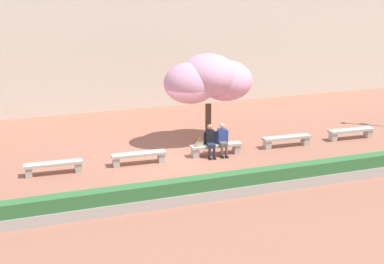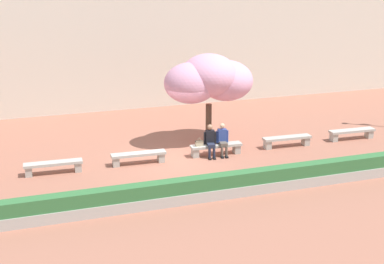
{
  "view_description": "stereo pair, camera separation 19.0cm",
  "coord_description": "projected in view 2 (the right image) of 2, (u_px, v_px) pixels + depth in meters",
  "views": [
    {
      "loc": [
        -5.99,
        -18.8,
        7.19
      ],
      "look_at": [
        0.64,
        0.2,
        1.0
      ],
      "focal_mm": 50.0,
      "sensor_mm": 36.0,
      "label": 1
    },
    {
      "loc": [
        -5.81,
        -18.86,
        7.19
      ],
      "look_at": [
        0.64,
        0.2,
        1.0
      ],
      "focal_mm": 50.0,
      "sensor_mm": 36.0,
      "label": 2
    }
  ],
  "objects": [
    {
      "name": "ground_plane",
      "position": [
        178.0,
        159.0,
        20.97
      ],
      "size": [
        100.0,
        100.0,
        0.0
      ],
      "primitive_type": "plane",
      "color": "#9E604C"
    },
    {
      "name": "stone_bench_near_east",
      "position": [
        216.0,
        148.0,
        21.37
      ],
      "size": [
        2.11,
        0.51,
        0.45
      ],
      "color": "#ADA89E",
      "rests_on": "ground"
    },
    {
      "name": "cherry_tree_main",
      "position": [
        210.0,
        79.0,
        22.18
      ],
      "size": [
        3.89,
        2.6,
        3.83
      ],
      "color": "#513828",
      "rests_on": "ground"
    },
    {
      "name": "planter_hedge_foreground",
      "position": [
        214.0,
        187.0,
        17.31
      ],
      "size": [
        21.76,
        0.5,
        0.8
      ],
      "color": "#ADA89E",
      "rests_on": "ground"
    },
    {
      "name": "person_seated_left",
      "position": [
        210.0,
        139.0,
        21.12
      ],
      "size": [
        0.51,
        0.72,
        1.29
      ],
      "color": "black",
      "rests_on": "ground"
    },
    {
      "name": "stone_bench_near_west",
      "position": [
        53.0,
        166.0,
        19.42
      ],
      "size": [
        2.11,
        0.51,
        0.45
      ],
      "color": "#ADA89E",
      "rests_on": "ground"
    },
    {
      "name": "person_seated_right",
      "position": [
        223.0,
        138.0,
        21.28
      ],
      "size": [
        0.51,
        0.72,
        1.29
      ],
      "color": "black",
      "rests_on": "ground"
    },
    {
      "name": "handbag",
      "position": [
        199.0,
        143.0,
        21.09
      ],
      "size": [
        0.3,
        0.15,
        0.34
      ],
      "color": "tan",
      "rests_on": "stone_bench_near_east"
    },
    {
      "name": "building_facade",
      "position": [
        122.0,
        26.0,
        29.03
      ],
      "size": [
        35.95,
        4.0,
        8.32
      ],
      "primitive_type": "cube",
      "color": "beige",
      "rests_on": "ground"
    },
    {
      "name": "stone_bench_far_east",
      "position": [
        352.0,
        133.0,
        23.31
      ],
      "size": [
        2.11,
        0.51,
        0.45
      ],
      "color": "#ADA89E",
      "rests_on": "ground"
    },
    {
      "name": "stone_bench_center",
      "position": [
        139.0,
        156.0,
        20.4
      ],
      "size": [
        2.11,
        0.51,
        0.45
      ],
      "color": "#ADA89E",
      "rests_on": "ground"
    },
    {
      "name": "stone_bench_east_end",
      "position": [
        287.0,
        140.0,
        22.34
      ],
      "size": [
        2.11,
        0.51,
        0.45
      ],
      "color": "#ADA89E",
      "rests_on": "ground"
    }
  ]
}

